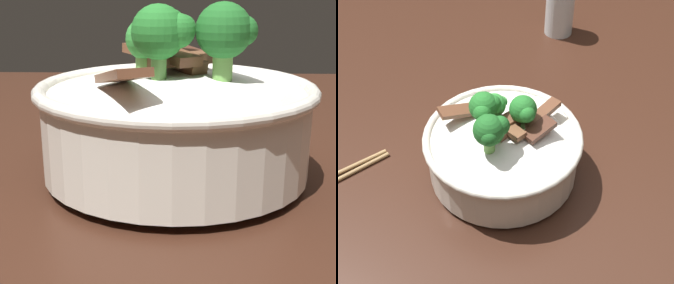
% 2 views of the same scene
% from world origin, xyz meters
% --- Properties ---
extents(dining_table, '(1.27, 1.05, 0.77)m').
position_xyz_m(dining_table, '(0.00, 0.00, 0.66)').
color(dining_table, '#381E14').
rests_on(dining_table, ground).
extents(rice_bowl, '(0.25, 0.25, 0.16)m').
position_xyz_m(rice_bowl, '(0.02, -0.05, 0.84)').
color(rice_bowl, silver).
rests_on(rice_bowl, dining_table).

